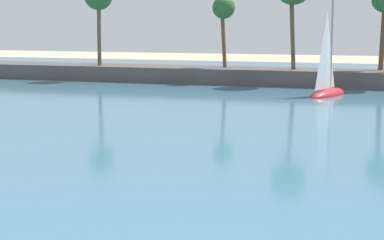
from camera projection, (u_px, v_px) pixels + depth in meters
The scene contains 3 objects.
sea at pixel (333, 95), 59.54m from camera, with size 220.00×95.73×0.06m, color teal.
palm_headland at pixel (366, 58), 65.73m from camera, with size 93.07×6.53×13.07m.
sailboat_near_shore at pixel (328, 86), 58.51m from camera, with size 4.06×6.96×9.67m.
Camera 1 is at (5.15, -5.56, 6.77)m, focal length 58.54 mm.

